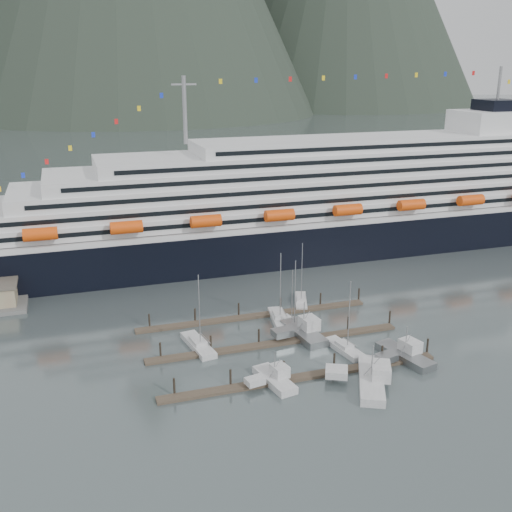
% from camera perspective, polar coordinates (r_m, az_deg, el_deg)
% --- Properties ---
extents(ground, '(1600.00, 1600.00, 0.00)m').
position_cam_1_polar(ground, '(109.86, 4.96, -8.68)').
color(ground, '#4C595A').
rests_on(ground, ground).
extents(cruise_ship, '(210.00, 30.40, 50.30)m').
position_cam_1_polar(cruise_ship, '(165.00, 7.33, 4.77)').
color(cruise_ship, black).
rests_on(cruise_ship, ground).
extents(dock_near, '(48.18, 2.28, 3.20)m').
position_cam_1_polar(dock_near, '(99.90, 4.55, -11.34)').
color(dock_near, '#463B2D').
rests_on(dock_near, ground).
extents(dock_mid, '(48.18, 2.28, 3.20)m').
position_cam_1_polar(dock_mid, '(110.62, 1.97, -8.24)').
color(dock_mid, '#463B2D').
rests_on(dock_mid, ground).
extents(dock_far, '(48.18, 2.28, 3.20)m').
position_cam_1_polar(dock_far, '(121.79, -0.12, -5.69)').
color(dock_far, '#463B2D').
rests_on(dock_far, ground).
extents(sailboat_b, '(4.54, 11.31, 14.84)m').
position_cam_1_polar(sailboat_b, '(109.73, -5.52, -8.47)').
color(sailboat_b, '#AFAFAF').
rests_on(sailboat_b, ground).
extents(sailboat_c, '(4.97, 8.88, 11.94)m').
position_cam_1_polar(sailboat_c, '(118.63, 3.14, -6.33)').
color(sailboat_c, '#AFAFAF').
rests_on(sailboat_c, ground).
extents(sailboat_d, '(2.89, 9.70, 14.34)m').
position_cam_1_polar(sailboat_d, '(117.42, 3.47, -6.60)').
color(sailboat_d, '#AFAFAF').
rests_on(sailboat_d, ground).
extents(sailboat_f, '(4.35, 10.21, 15.01)m').
position_cam_1_polar(sailboat_f, '(120.06, 2.21, -5.99)').
color(sailboat_f, '#AFAFAF').
rests_on(sailboat_f, ground).
extents(sailboat_g, '(5.46, 9.76, 14.10)m').
position_cam_1_polar(sailboat_g, '(128.88, 4.30, -4.33)').
color(sailboat_g, '#AFAFAF').
rests_on(sailboat_g, ground).
extents(sailboat_h, '(4.24, 9.52, 14.02)m').
position_cam_1_polar(sailboat_h, '(109.18, 8.40, -8.74)').
color(sailboat_h, '#AFAFAF').
rests_on(sailboat_h, ground).
extents(trawler_b, '(7.55, 9.85, 6.09)m').
position_cam_1_polar(trawler_b, '(97.87, 1.72, -11.61)').
color(trawler_b, '#AFAFAF').
rests_on(trawler_b, ground).
extents(trawler_c, '(12.15, 14.75, 7.46)m').
position_cam_1_polar(trawler_c, '(99.40, 10.81, -11.37)').
color(trawler_c, '#AFAFAF').
rests_on(trawler_c, ground).
extents(trawler_d, '(9.20, 11.99, 6.84)m').
position_cam_1_polar(trawler_d, '(108.15, 13.95, -9.10)').
color(trawler_d, gray).
rests_on(trawler_d, ground).
extents(trawler_e, '(9.36, 12.26, 7.73)m').
position_cam_1_polar(trawler_e, '(113.47, 4.49, -7.22)').
color(trawler_e, gray).
rests_on(trawler_e, ground).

